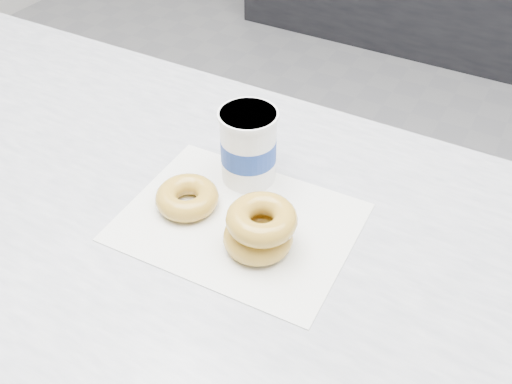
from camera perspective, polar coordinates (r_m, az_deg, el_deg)
ground at (r=1.91m, az=3.78°, el=-10.37°), size 5.00×5.00×0.00m
counter at (r=1.25m, az=-8.08°, el=-16.28°), size 3.06×0.76×0.90m
wax_paper at (r=0.85m, az=-1.77°, el=-3.01°), size 0.35×0.27×0.00m
donut_single at (r=0.87m, az=-6.90°, el=-0.55°), size 0.11×0.11×0.03m
donut_stack at (r=0.79m, az=0.39°, el=-3.65°), size 0.14×0.14×0.07m
coffee_cup at (r=0.89m, az=-0.77°, el=4.63°), size 0.12×0.12×0.13m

